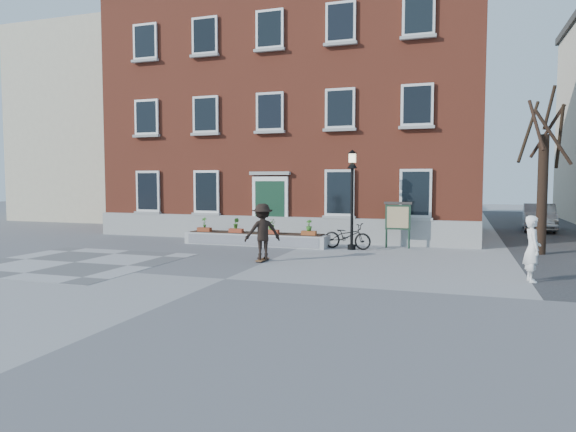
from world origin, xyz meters
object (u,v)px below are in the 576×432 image
(bystander, at_px, (532,249))
(bicycle, at_px, (347,236))
(parked_car, at_px, (539,217))
(lamp_post, at_px, (352,185))
(notice_board, at_px, (398,217))
(skateboarder, at_px, (262,232))

(bystander, bearing_deg, bicycle, 43.37)
(parked_car, bearing_deg, bystander, -93.83)
(lamp_post, relative_size, notice_board, 2.10)
(bicycle, bearing_deg, notice_board, -55.22)
(bicycle, distance_m, bystander, 7.85)
(parked_car, relative_size, lamp_post, 1.13)
(parked_car, distance_m, bystander, 15.74)
(parked_car, height_order, notice_board, notice_board)
(bicycle, distance_m, lamp_post, 2.03)
(notice_board, bearing_deg, bystander, -54.07)
(lamp_post, bearing_deg, skateboarder, -120.39)
(notice_board, bearing_deg, lamp_post, -149.00)
(bicycle, bearing_deg, bystander, -119.69)
(parked_car, height_order, skateboarder, skateboarder)
(bicycle, xyz_separation_m, notice_board, (1.87, 0.89, 0.74))
(bystander, bearing_deg, parked_car, -15.84)
(bicycle, xyz_separation_m, skateboarder, (-2.07, -3.98, 0.49))
(bicycle, height_order, notice_board, notice_board)
(lamp_post, height_order, skateboarder, lamp_post)
(lamp_post, distance_m, skateboarder, 4.74)
(bicycle, height_order, parked_car, parked_car)
(skateboarder, bearing_deg, lamp_post, 59.61)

